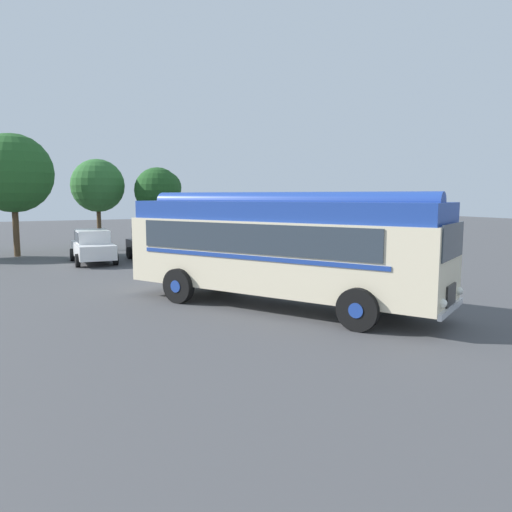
% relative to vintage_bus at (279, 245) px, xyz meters
% --- Properties ---
extents(ground_plane, '(120.00, 120.00, 0.00)m').
position_rel_vintage_bus_xyz_m(ground_plane, '(0.72, -0.02, -1.89)').
color(ground_plane, '#474749').
extents(vintage_bus, '(7.09, 9.99, 3.49)m').
position_rel_vintage_bus_xyz_m(vintage_bus, '(0.00, 0.00, 0.00)').
color(vintage_bus, beige).
rests_on(vintage_bus, ground).
extents(car_near_left, '(2.06, 4.25, 1.66)m').
position_rel_vintage_bus_xyz_m(car_near_left, '(-3.38, 13.05, -1.05)').
color(car_near_left, silver).
rests_on(car_near_left, ground).
extents(car_mid_left, '(2.13, 4.28, 1.66)m').
position_rel_vintage_bus_xyz_m(car_mid_left, '(-0.43, 12.58, -1.05)').
color(car_mid_left, black).
rests_on(car_mid_left, ground).
extents(car_mid_right, '(2.31, 4.36, 1.66)m').
position_rel_vintage_bus_xyz_m(car_mid_right, '(2.03, 12.07, -1.05)').
color(car_mid_right, black).
rests_on(car_mid_right, ground).
extents(tree_left_of_centre, '(4.33, 4.33, 6.78)m').
position_rel_vintage_bus_xyz_m(tree_left_of_centre, '(-6.85, 17.73, 2.70)').
color(tree_left_of_centre, '#4C3823').
rests_on(tree_left_of_centre, ground).
extents(tree_centre, '(3.25, 3.25, 5.63)m').
position_rel_vintage_bus_xyz_m(tree_centre, '(-2.08, 19.03, 2.05)').
color(tree_centre, '#4C3823').
rests_on(tree_centre, ground).
extents(tree_right_of_centre, '(2.96, 2.87, 5.14)m').
position_rel_vintage_bus_xyz_m(tree_right_of_centre, '(1.51, 17.73, 1.83)').
color(tree_right_of_centre, '#4C3823').
rests_on(tree_right_of_centre, ground).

